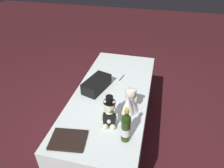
{
  "coord_description": "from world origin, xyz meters",
  "views": [
    {
      "loc": [
        -1.61,
        -0.39,
        1.95
      ],
      "look_at": [
        0.0,
        0.0,
        0.8
      ],
      "focal_mm": 32.55,
      "sensor_mm": 36.0,
      "label": 1
    }
  ],
  "objects": [
    {
      "name": "ground_plane",
      "position": [
        0.0,
        0.0,
        0.0
      ],
      "size": [
        12.0,
        12.0,
        0.0
      ],
      "primitive_type": "plane",
      "color": "#47191E"
    },
    {
      "name": "reception_table",
      "position": [
        0.0,
        0.0,
        0.35
      ],
      "size": [
        1.71,
        0.74,
        0.7
      ],
      "primitive_type": "cube",
      "color": "white",
      "rests_on": "ground_plane"
    },
    {
      "name": "teddy_bear_groom",
      "position": [
        -0.44,
        -0.09,
        0.81
      ],
      "size": [
        0.15,
        0.15,
        0.29
      ],
      "color": "beige",
      "rests_on": "reception_table"
    },
    {
      "name": "teddy_bear_bride",
      "position": [
        -0.24,
        -0.22,
        0.81
      ],
      "size": [
        0.21,
        0.16,
        0.25
      ],
      "color": "white",
      "rests_on": "reception_table"
    },
    {
      "name": "champagne_bottle",
      "position": [
        -0.56,
        -0.24,
        0.83
      ],
      "size": [
        0.07,
        0.07,
        0.31
      ],
      "color": "#203910",
      "rests_on": "reception_table"
    },
    {
      "name": "signing_pen",
      "position": [
        0.28,
        -0.04,
        0.71
      ],
      "size": [
        0.13,
        0.04,
        0.01
      ],
      "color": "black",
      "rests_on": "reception_table"
    },
    {
      "name": "gift_case_black",
      "position": [
        0.01,
        0.17,
        0.76
      ],
      "size": [
        0.36,
        0.25,
        0.12
      ],
      "color": "black",
      "rests_on": "reception_table"
    },
    {
      "name": "guestbook",
      "position": [
        -0.68,
        0.18,
        0.71
      ],
      "size": [
        0.24,
        0.29,
        0.02
      ],
      "primitive_type": "cube",
      "rotation": [
        0.0,
        0.0,
        0.14
      ],
      "color": "black",
      "rests_on": "reception_table"
    }
  ]
}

